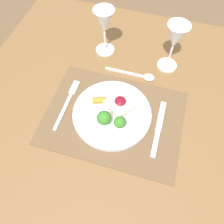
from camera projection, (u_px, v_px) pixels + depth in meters
name	position (u px, v px, depth m)	size (l,w,h in m)	color
ground_plane	(113.00, 172.00, 1.42)	(8.00, 8.00, 0.00)	brown
dining_table	(114.00, 128.00, 0.85)	(1.14, 1.21, 0.74)	brown
placemat	(114.00, 117.00, 0.77)	(0.48, 0.36, 0.00)	brown
dinner_plate	(112.00, 113.00, 0.76)	(0.28, 0.28, 0.08)	silver
fork	(68.00, 101.00, 0.80)	(0.02, 0.22, 0.01)	silver
knife	(158.00, 132.00, 0.74)	(0.02, 0.22, 0.01)	silver
spoon	(141.00, 76.00, 0.86)	(0.20, 0.04, 0.01)	silver
wine_glass_near	(175.00, 39.00, 0.78)	(0.08, 0.08, 0.20)	white
wine_glass_far	(104.00, 24.00, 0.83)	(0.08, 0.08, 0.19)	white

